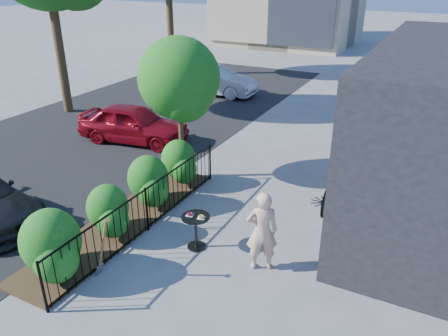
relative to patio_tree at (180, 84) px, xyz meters
The scene contains 11 objects.
ground 4.50m from the patio_tree, 50.96° to the right, with size 120.00×120.00×0.00m, color gray.
fence 3.61m from the patio_tree, 75.06° to the right, with size 0.05×6.05×1.10m.
planting_bed 3.88m from the patio_tree, 89.26° to the right, with size 1.30×6.00×0.08m, color #382616.
shrubs 3.37m from the patio_tree, 87.08° to the right, with size 1.10×5.60×1.24m.
patio_tree is the anchor object (origin of this frame).
street 5.51m from the patio_tree, behind, with size 9.00×30.00×0.01m, color black.
cafe_table 4.16m from the patio_tree, 53.72° to the right, with size 0.62×0.62×0.83m.
woman 4.96m from the patio_tree, 38.31° to the right, with size 0.63×0.41×1.72m, color #DFAC90.
shovel 5.10m from the patio_tree, 77.78° to the right, with size 0.48×0.18×1.42m.
car_red 4.12m from the patio_tree, 151.12° to the left, with size 1.55×3.84×1.31m, color maroon.
car_silver 9.42m from the patio_tree, 112.80° to the left, with size 1.42×4.07×1.34m, color #B5B5BA.
Camera 1 is at (4.00, -6.88, 5.57)m, focal length 35.00 mm.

